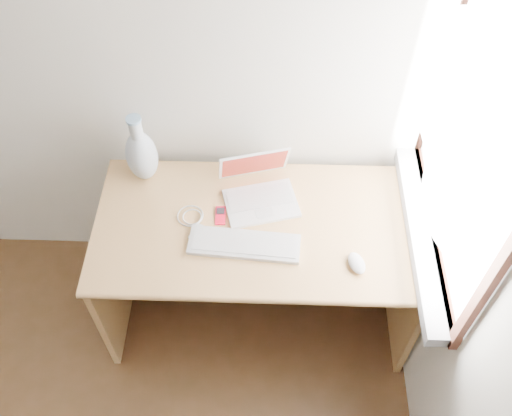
{
  "coord_description": "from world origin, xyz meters",
  "views": [
    {
      "loc": [
        1.06,
        -0.06,
        2.69
      ],
      "look_at": [
        1.02,
        1.35,
        0.87
      ],
      "focal_mm": 40.0,
      "sensor_mm": 36.0,
      "label": 1
    }
  ],
  "objects_px": {
    "desk": "(259,237)",
    "external_keyboard": "(244,244)",
    "vase": "(141,154)",
    "laptop": "(262,190)"
  },
  "relations": [
    {
      "from": "vase",
      "to": "desk",
      "type": "bearing_deg",
      "value": -18.47
    },
    {
      "from": "laptop",
      "to": "external_keyboard",
      "type": "height_order",
      "value": "laptop"
    },
    {
      "from": "desk",
      "to": "laptop",
      "type": "xyz_separation_m",
      "value": [
        0.01,
        0.07,
        0.26
      ]
    },
    {
      "from": "external_keyboard",
      "to": "vase",
      "type": "relative_size",
      "value": 1.32
    },
    {
      "from": "external_keyboard",
      "to": "vase",
      "type": "bearing_deg",
      "value": 145.84
    },
    {
      "from": "desk",
      "to": "vase",
      "type": "bearing_deg",
      "value": 161.53
    },
    {
      "from": "desk",
      "to": "external_keyboard",
      "type": "distance_m",
      "value": 0.3
    },
    {
      "from": "desk",
      "to": "vase",
      "type": "relative_size",
      "value": 3.97
    },
    {
      "from": "laptop",
      "to": "external_keyboard",
      "type": "distance_m",
      "value": 0.27
    },
    {
      "from": "laptop",
      "to": "vase",
      "type": "height_order",
      "value": "vase"
    }
  ]
}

